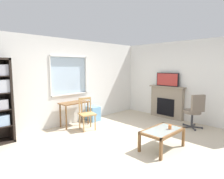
% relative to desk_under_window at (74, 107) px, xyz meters
% --- Properties ---
extents(ground, '(6.54, 5.57, 0.02)m').
position_rel_desk_under_window_xyz_m(ground, '(0.14, -1.93, -0.60)').
color(ground, beige).
extents(wall_back_with_window, '(5.54, 0.15, 2.61)m').
position_rel_desk_under_window_xyz_m(wall_back_with_window, '(0.14, 0.35, 0.69)').
color(wall_back_with_window, white).
rests_on(wall_back_with_window, ground).
extents(wall_right, '(0.12, 4.77, 2.61)m').
position_rel_desk_under_window_xyz_m(wall_right, '(2.97, -1.93, 0.71)').
color(wall_right, white).
rests_on(wall_right, ground).
extents(desk_under_window, '(0.86, 0.43, 0.73)m').
position_rel_desk_under_window_xyz_m(desk_under_window, '(0.00, 0.00, 0.00)').
color(desk_under_window, brown).
rests_on(desk_under_window, ground).
extents(wooden_chair, '(0.51, 0.49, 0.90)m').
position_rel_desk_under_window_xyz_m(wooden_chair, '(0.07, -0.52, -0.13)').
color(wooden_chair, tan).
rests_on(wooden_chair, ground).
extents(plastic_drawer_unit, '(0.35, 0.40, 0.47)m').
position_rel_desk_under_window_xyz_m(plastic_drawer_unit, '(0.75, 0.05, -0.35)').
color(plastic_drawer_unit, '#72ADDB').
rests_on(plastic_drawer_unit, ground).
extents(fireplace, '(0.26, 1.27, 1.11)m').
position_rel_desk_under_window_xyz_m(fireplace, '(2.81, -1.45, -0.03)').
color(fireplace, gray).
rests_on(fireplace, ground).
extents(tv, '(0.06, 0.81, 0.46)m').
position_rel_desk_under_window_xyz_m(tv, '(2.80, -1.45, 0.75)').
color(tv, black).
rests_on(tv, fireplace).
extents(office_chair, '(0.61, 0.62, 1.00)m').
position_rel_desk_under_window_xyz_m(office_chair, '(2.32, -2.61, -0.04)').
color(office_chair, '#7A6B5B').
rests_on(office_chair, ground).
extents(coffee_table, '(0.98, 0.56, 0.43)m').
position_rel_desk_under_window_xyz_m(coffee_table, '(0.46, -2.70, -0.23)').
color(coffee_table, '#8C9E99').
rests_on(coffee_table, ground).
extents(sippy_cup, '(0.07, 0.07, 0.09)m').
position_rel_desk_under_window_xyz_m(sippy_cup, '(0.61, -2.79, -0.12)').
color(sippy_cup, orange).
rests_on(sippy_cup, coffee_table).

